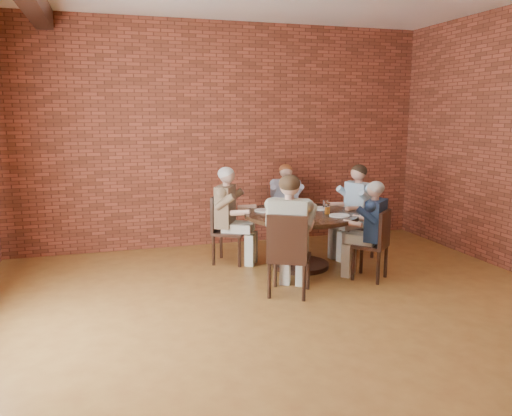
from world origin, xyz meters
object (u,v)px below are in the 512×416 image
object	(u,v)px
chair_e	(376,242)
smartphone	(340,213)
diner_e	(371,231)
chair_b	(285,214)
diner_b	(286,206)
chair_a	(359,222)
diner_d	(290,235)
diner_a	(355,212)
dining_table	(301,229)
chair_d	(288,252)
chair_c	(224,226)
diner_c	(230,216)

from	to	relation	value
chair_e	smartphone	size ratio (longest dim) A/B	5.93
diner_e	chair_b	bearing A→B (deg)	-119.55
diner_b	smartphone	world-z (taller)	diner_b
chair_a	diner_d	distance (m)	1.92
diner_a	diner_d	bearing A→B (deg)	-65.76
chair_b	smartphone	distance (m)	1.45
chair_a	smartphone	xyz separation A→B (m)	(-0.55, -0.47, 0.25)
dining_table	diner_a	bearing A→B (deg)	14.45
diner_a	smartphone	size ratio (longest dim) A/B	8.95
diner_d	chair_a	bearing A→B (deg)	-113.19
dining_table	chair_d	xyz separation A→B (m)	(-0.55, -0.99, -0.01)
diner_a	chair_b	size ratio (longest dim) A/B	1.47
diner_b	chair_c	distance (m)	1.28
diner_a	chair_e	world-z (taller)	diner_a
chair_e	chair_c	bearing A→B (deg)	-80.82
chair_a	diner_b	size ratio (longest dim) A/B	0.74
chair_b	smartphone	bearing A→B (deg)	-70.00
chair_b	chair_c	size ratio (longest dim) A/B	0.97
diner_b	diner_c	bearing A→B (deg)	-139.27
chair_b	dining_table	bearing A→B (deg)	-90.00
diner_b	dining_table	bearing A→B (deg)	-90.00
chair_d	diner_e	size ratio (longest dim) A/B	0.78
chair_c	diner_d	world-z (taller)	diner_d
chair_a	diner_a	distance (m)	0.18
chair_b	diner_c	distance (m)	1.29
diner_a	diner_e	bearing A→B (deg)	-31.02
smartphone	diner_d	bearing A→B (deg)	-135.23
chair_a	diner_e	distance (m)	1.03
chair_a	diner_c	distance (m)	1.88
chair_c	diner_c	distance (m)	0.18
diner_c	diner_e	distance (m)	1.91
chair_d	diner_d	distance (m)	0.19
diner_b	diner_d	bearing A→B (deg)	-99.28
diner_c	chair_a	bearing A→B (deg)	-67.46
chair_a	diner_a	bearing A→B (deg)	-90.00
dining_table	chair_b	size ratio (longest dim) A/B	1.68
chair_d	diner_e	xyz separation A→B (m)	(1.19, 0.29, 0.10)
diner_a	chair_e	bearing A→B (deg)	-27.55
chair_a	diner_b	distance (m)	1.19
chair_e	diner_e	distance (m)	0.15
chair_a	diner_a	xyz separation A→B (m)	(-0.08, -0.02, 0.16)
diner_b	chair_e	xyz separation A→B (m)	(0.50, -1.87, -0.15)
dining_table	chair_d	distance (m)	1.13
chair_c	chair_d	xyz separation A→B (m)	(0.38, -1.51, 0.01)
smartphone	chair_b	bearing A→B (deg)	109.21
dining_table	smartphone	size ratio (longest dim) A/B	10.19
chair_a	chair_b	xyz separation A→B (m)	(-0.80, 0.93, -0.01)
chair_a	diner_c	world-z (taller)	diner_c
chair_d	chair_a	bearing A→B (deg)	-112.15
diner_b	chair_d	bearing A→B (deg)	-99.70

